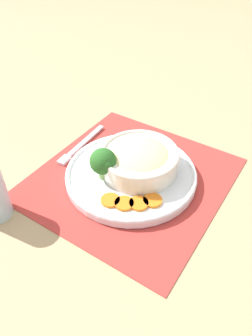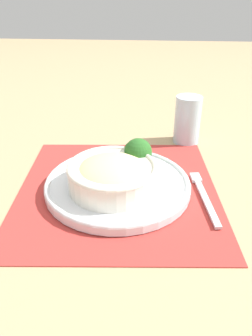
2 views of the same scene
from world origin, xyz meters
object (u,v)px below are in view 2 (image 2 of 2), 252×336
(bowl, at_px, (112,174))
(broccoli_floret, at_px, (138,152))
(water_glass, at_px, (187,122))
(fork, at_px, (202,192))

(bowl, xyz_separation_m, broccoli_floret, (0.05, 0.07, 0.01))
(water_glass, bearing_deg, broccoli_floret, -120.67)
(water_glass, relative_size, fork, 0.68)
(water_glass, xyz_separation_m, fork, (0.01, -0.26, -0.05))
(water_glass, distance_m, fork, 0.26)
(bowl, xyz_separation_m, water_glass, (0.17, 0.27, 0.01))
(broccoli_floret, xyz_separation_m, fork, (0.13, -0.05, -0.06))
(broccoli_floret, distance_m, fork, 0.16)
(fork, bearing_deg, water_glass, 85.61)
(broccoli_floret, bearing_deg, water_glass, 59.33)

